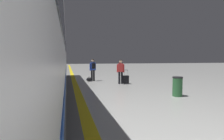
{
  "coord_description": "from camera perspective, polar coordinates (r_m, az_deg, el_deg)",
  "views": [
    {
      "loc": [
        -1.26,
        1.08,
        1.75
      ],
      "look_at": [
        0.45,
        7.82,
        1.3
      ],
      "focal_mm": 28.51,
      "sensor_mm": 36.0,
      "label": 1
    }
  ],
  "objects": [
    {
      "name": "safety_line_strip",
      "position": [
        9.1,
        -10.81,
        -7.4
      ],
      "size": [
        0.36,
        80.0,
        0.01
      ],
      "primitive_type": "cube",
      "color": "yellow",
      "rests_on": "ground"
    },
    {
      "name": "tactile_edge_band",
      "position": [
        9.09,
        -12.65,
        -7.45
      ],
      "size": [
        0.54,
        80.0,
        0.01
      ],
      "primitive_type": "cube",
      "color": "slate",
      "rests_on": "ground"
    },
    {
      "name": "high_speed_train",
      "position": [
        6.05,
        -29.12,
        10.38
      ],
      "size": [
        2.94,
        27.81,
        4.97
      ],
      "color": "#38383D",
      "rests_on": "ground"
    },
    {
      "name": "passenger_near",
      "position": [
        13.85,
        -6.14,
        0.65
      ],
      "size": [
        0.51,
        0.4,
        1.71
      ],
      "color": "black",
      "rests_on": "ground"
    },
    {
      "name": "duffel_bag_near",
      "position": [
        13.66,
        -7.34,
        -3.03
      ],
      "size": [
        0.44,
        0.26,
        0.36
      ],
      "color": "black",
      "rests_on": "ground"
    },
    {
      "name": "passenger_mid",
      "position": [
        12.21,
        2.77,
        0.06
      ],
      "size": [
        0.51,
        0.28,
        1.67
      ],
      "color": "black",
      "rests_on": "ground"
    },
    {
      "name": "suitcase_mid",
      "position": [
        12.18,
        4.48,
        -3.01
      ],
      "size": [
        0.4,
        0.27,
        0.98
      ],
      "color": "black",
      "rests_on": "ground"
    },
    {
      "name": "waste_bin",
      "position": [
        8.79,
        20.25,
        -4.96
      ],
      "size": [
        0.46,
        0.46,
        0.91
      ],
      "color": "#2D6638",
      "rests_on": "ground"
    }
  ]
}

